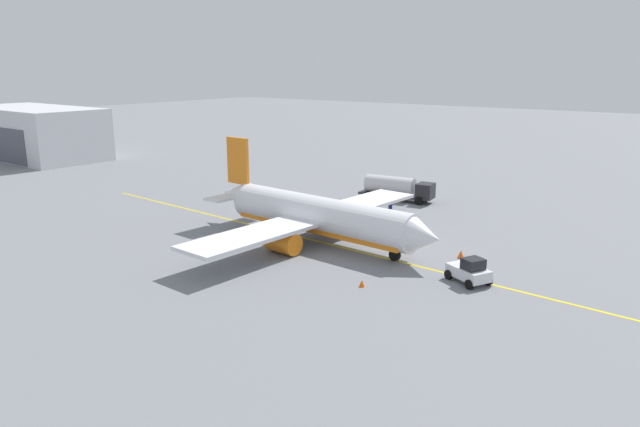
# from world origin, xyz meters

# --- Properties ---
(ground_plane) EXTENTS (400.00, 400.00, 0.00)m
(ground_plane) POSITION_xyz_m (0.00, 0.00, 0.00)
(ground_plane) COLOR slate
(airplane) EXTENTS (28.49, 31.45, 9.71)m
(airplane) POSITION_xyz_m (-0.48, 0.03, 2.67)
(airplane) COLOR white
(airplane) RESTS_ON ground
(fuel_tanker) EXTENTS (10.30, 3.89, 3.15)m
(fuel_tanker) POSITION_xyz_m (-3.23, 21.50, 1.72)
(fuel_tanker) COLOR #2D2D33
(fuel_tanker) RESTS_ON ground
(pushback_tug) EXTENTS (4.11, 3.56, 2.20)m
(pushback_tug) POSITION_xyz_m (16.78, -1.85, 1.01)
(pushback_tug) COLOR silver
(pushback_tug) RESTS_ON ground
(refueling_worker) EXTENTS (0.63, 0.58, 1.71)m
(refueling_worker) POSITION_xyz_m (-1.27, 16.36, 0.82)
(refueling_worker) COLOR navy
(refueling_worker) RESTS_ON ground
(safety_cone_nose) EXTENTS (0.50, 0.50, 0.56)m
(safety_cone_nose) POSITION_xyz_m (10.19, -7.96, 0.28)
(safety_cone_nose) COLOR #F2590F
(safety_cone_nose) RESTS_ON ground
(safety_cone_wingtip) EXTENTS (0.66, 0.66, 0.73)m
(safety_cone_wingtip) POSITION_xyz_m (13.60, 3.78, 0.37)
(safety_cone_wingtip) COLOR #F2590F
(safety_cone_wingtip) RESTS_ON ground
(distant_hangar) EXTENTS (31.29, 15.17, 9.64)m
(distant_hangar) POSITION_xyz_m (-78.34, 12.52, 4.81)
(distant_hangar) COLOR silver
(distant_hangar) RESTS_ON ground
(taxi_line_marking) EXTENTS (73.02, 4.95, 0.01)m
(taxi_line_marking) POSITION_xyz_m (0.00, 0.00, 0.01)
(taxi_line_marking) COLOR yellow
(taxi_line_marking) RESTS_ON ground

